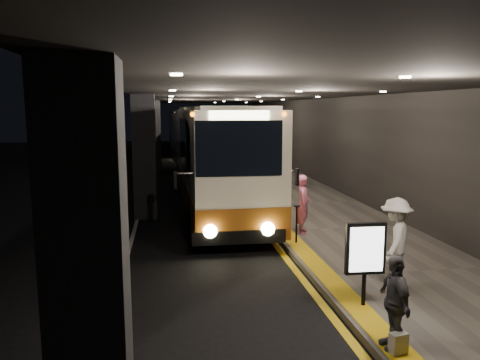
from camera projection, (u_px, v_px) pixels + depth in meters
ground at (194, 247)px, 13.28m from camera, size 90.00×90.00×0.00m
lane_line_white at (140, 211)px, 17.90m from camera, size 0.12×50.00×0.01m
kerb_stripe_yellow at (246, 208)px, 18.51m from camera, size 0.18×50.00×0.01m
sidewalk at (305, 204)px, 18.86m from camera, size 4.50×50.00×0.15m
tactile_strip at (259, 204)px, 18.57m from camera, size 0.50×50.00×0.01m
terminal_wall at (361, 131)px, 18.75m from camera, size 0.10×50.00×6.00m
support_columns at (145, 157)px, 16.63m from camera, size 0.80×24.80×4.40m
canopy at (250, 90)px, 17.84m from camera, size 9.00×50.00×0.40m
coach_main at (216, 162)px, 18.00m from camera, size 2.82×12.44×3.86m
coach_second at (196, 145)px, 28.77m from camera, size 3.06×11.26×3.49m
coach_third at (185, 132)px, 43.17m from camera, size 2.81×11.75×3.67m
passenger_boarding at (303, 204)px, 14.13m from camera, size 0.61×0.75×1.78m
passenger_waiting_white at (395, 239)px, 10.19m from camera, size 1.15×1.29×1.85m
passenger_waiting_grey at (394, 302)px, 7.30m from camera, size 0.47×0.89×1.52m
bag_polka at (375, 268)px, 10.59m from camera, size 0.32×0.23×0.36m
bag_plain at (398, 343)px, 7.19m from camera, size 0.30×0.21×0.34m
info_sign at (365, 250)px, 8.82m from camera, size 0.77×0.15×1.63m
stanchion_post at (296, 224)px, 13.09m from camera, size 0.05×0.05×1.07m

